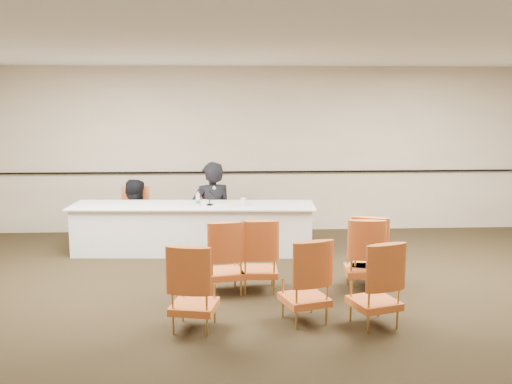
% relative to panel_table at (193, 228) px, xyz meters
% --- Properties ---
extents(floor, '(10.00, 10.00, 0.00)m').
position_rel_panel_table_xyz_m(floor, '(1.19, -2.52, -0.38)').
color(floor, black).
rests_on(floor, ground).
extents(ceiling, '(10.00, 10.00, 0.00)m').
position_rel_panel_table_xyz_m(ceiling, '(1.19, -2.52, 2.62)').
color(ceiling, silver).
rests_on(ceiling, ground).
extents(wall_back, '(10.00, 0.04, 3.00)m').
position_rel_panel_table_xyz_m(wall_back, '(1.19, 1.48, 1.12)').
color(wall_back, beige).
rests_on(wall_back, ground).
extents(wall_rail, '(9.80, 0.04, 0.03)m').
position_rel_panel_table_xyz_m(wall_rail, '(1.19, 1.44, 0.72)').
color(wall_rail, black).
rests_on(wall_rail, wall_back).
extents(panel_table, '(3.88, 1.10, 0.77)m').
position_rel_panel_table_xyz_m(panel_table, '(0.00, 0.00, 0.00)').
color(panel_table, silver).
rests_on(panel_table, ground).
extents(panelist_main, '(0.80, 0.64, 1.92)m').
position_rel_panel_table_xyz_m(panelist_main, '(0.29, 0.55, 0.05)').
color(panelist_main, black).
rests_on(panelist_main, ground).
extents(panelist_main_chair, '(0.53, 0.53, 0.95)m').
position_rel_panel_table_xyz_m(panelist_main_chair, '(0.29, 0.55, 0.09)').
color(panelist_main_chair, '#CF6325').
rests_on(panelist_main_chair, ground).
extents(panelist_second, '(0.81, 0.65, 1.61)m').
position_rel_panel_table_xyz_m(panelist_second, '(-1.04, 0.63, -0.10)').
color(panelist_second, black).
rests_on(panelist_second, ground).
extents(panelist_second_chair, '(0.53, 0.53, 0.95)m').
position_rel_panel_table_xyz_m(panelist_second_chair, '(-1.04, 0.63, 0.09)').
color(panelist_second_chair, '#CF6325').
rests_on(panelist_second_chair, ground).
extents(papers, '(0.32, 0.25, 0.00)m').
position_rel_panel_table_xyz_m(papers, '(0.45, -0.07, 0.39)').
color(papers, white).
rests_on(papers, panel_table).
extents(microphone, '(0.19, 0.23, 0.29)m').
position_rel_panel_table_xyz_m(microphone, '(0.27, -0.07, 0.53)').
color(microphone, black).
rests_on(microphone, panel_table).
extents(water_bottle, '(0.08, 0.08, 0.22)m').
position_rel_panel_table_xyz_m(water_bottle, '(0.09, -0.08, 0.49)').
color(water_bottle, teal).
rests_on(water_bottle, panel_table).
extents(drinking_glass, '(0.07, 0.07, 0.10)m').
position_rel_panel_table_xyz_m(drinking_glass, '(0.20, -0.10, 0.43)').
color(drinking_glass, white).
rests_on(drinking_glass, panel_table).
extents(coffee_cup, '(0.10, 0.10, 0.13)m').
position_rel_panel_table_xyz_m(coffee_cup, '(0.80, -0.15, 0.45)').
color(coffee_cup, silver).
rests_on(coffee_cup, panel_table).
extents(aud_chair_front_left, '(0.59, 0.59, 0.95)m').
position_rel_panel_table_xyz_m(aud_chair_front_left, '(0.50, -1.95, 0.09)').
color(aud_chair_front_left, '#CF6325').
rests_on(aud_chair_front_left, ground).
extents(aud_chair_front_mid, '(0.51, 0.51, 0.95)m').
position_rel_panel_table_xyz_m(aud_chair_front_mid, '(0.94, -1.89, 0.09)').
color(aud_chair_front_mid, '#CF6325').
rests_on(aud_chair_front_mid, ground).
extents(aud_chair_front_right, '(0.64, 0.64, 0.95)m').
position_rel_panel_table_xyz_m(aud_chair_front_right, '(2.42, -1.76, 0.09)').
color(aud_chair_front_right, '#CF6325').
rests_on(aud_chair_front_right, ground).
extents(aud_chair_back_left, '(0.59, 0.59, 0.95)m').
position_rel_panel_table_xyz_m(aud_chair_back_left, '(0.19, -3.09, 0.09)').
color(aud_chair_back_left, '#CF6325').
rests_on(aud_chair_back_left, ground).
extents(aud_chair_back_mid, '(0.63, 0.63, 0.95)m').
position_rel_panel_table_xyz_m(aud_chair_back_mid, '(1.39, -2.94, 0.09)').
color(aud_chair_back_mid, '#CF6325').
rests_on(aud_chair_back_mid, ground).
extents(aud_chair_back_right, '(0.63, 0.63, 0.95)m').
position_rel_panel_table_xyz_m(aud_chair_back_right, '(2.12, -3.09, 0.09)').
color(aud_chair_back_right, '#CF6325').
rests_on(aud_chair_back_right, ground).
extents(aud_chair_extra, '(0.54, 0.54, 0.95)m').
position_rel_panel_table_xyz_m(aud_chair_extra, '(2.28, -1.93, 0.09)').
color(aud_chair_extra, '#CF6325').
rests_on(aud_chair_extra, ground).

